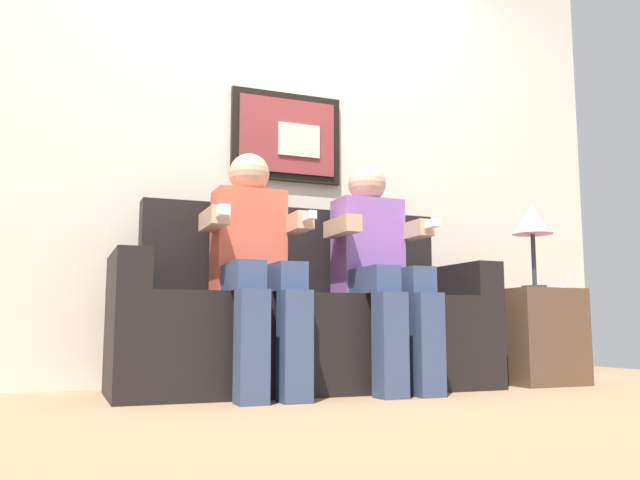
% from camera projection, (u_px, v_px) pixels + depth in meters
% --- Properties ---
extents(ground_plane, '(5.49, 5.49, 0.00)m').
position_uv_depth(ground_plane, '(333.00, 398.00, 2.85)').
color(ground_plane, '#8C6B4C').
extents(back_wall_assembly, '(4.22, 0.10, 2.60)m').
position_uv_depth(back_wall_assembly, '(280.00, 147.00, 3.72)').
color(back_wall_assembly, beige).
rests_on(back_wall_assembly, ground_plane).
extents(couch, '(1.82, 0.58, 0.90)m').
position_uv_depth(couch, '(307.00, 325.00, 3.19)').
color(couch, black).
rests_on(couch, ground_plane).
extents(person_on_left, '(0.46, 0.56, 1.11)m').
position_uv_depth(person_on_left, '(255.00, 258.00, 2.96)').
color(person_on_left, '#D8593F').
rests_on(person_on_left, ground_plane).
extents(person_on_right, '(0.46, 0.56, 1.11)m').
position_uv_depth(person_on_right, '(379.00, 263.00, 3.19)').
color(person_on_right, '#8C59A5').
rests_on(person_on_right, ground_plane).
extents(side_table_right, '(0.40, 0.40, 0.50)m').
position_uv_depth(side_table_right, '(535.00, 336.00, 3.54)').
color(side_table_right, brown).
rests_on(side_table_right, ground_plane).
extents(table_lamp, '(0.22, 0.22, 0.46)m').
position_uv_depth(table_lamp, '(532.00, 224.00, 3.62)').
color(table_lamp, '#333338').
rests_on(table_lamp, side_table_right).
extents(spare_remote_on_table, '(0.04, 0.13, 0.02)m').
position_uv_depth(spare_remote_on_table, '(555.00, 287.00, 3.49)').
color(spare_remote_on_table, white).
rests_on(spare_remote_on_table, side_table_right).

